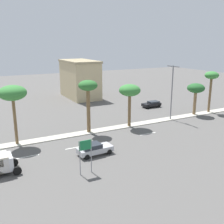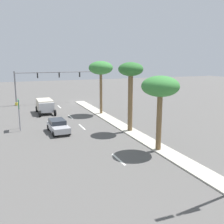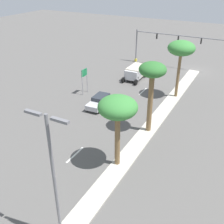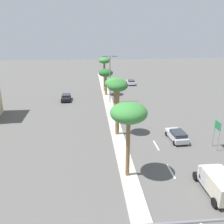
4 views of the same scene
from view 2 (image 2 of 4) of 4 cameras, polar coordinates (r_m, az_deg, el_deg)
ground_plane at (r=27.11m, az=8.54°, el=-6.84°), size 160.00×160.00×0.00m
median_curb at (r=21.06m, az=19.89°, el=-12.82°), size 1.80×72.22×0.12m
lane_stripe_near at (r=47.72m, az=-11.35°, el=1.12°), size 0.20×2.80×0.01m
lane_stripe_mid at (r=39.19m, az=-8.92°, el=-1.07°), size 0.20×2.80×0.01m
lane_stripe_front at (r=33.37m, az=-6.51°, el=-3.24°), size 0.20×2.80×0.01m
lane_stripe_left at (r=22.91m, az=1.41°, el=-10.21°), size 0.20×2.80×0.01m
traffic_signal_gantry at (r=51.15m, az=-15.35°, el=6.32°), size 16.31×0.53×6.20m
directional_road_sign at (r=33.18m, az=-19.56°, el=0.81°), size 0.10×1.40×3.73m
palm_tree_right at (r=40.02m, az=-2.45°, el=9.34°), size 3.65×3.65×7.96m
palm_tree_front at (r=30.26m, az=4.07°, el=8.25°), size 2.86×2.86×7.95m
palm_tree_rear at (r=24.06m, az=10.42°, el=5.09°), size 3.44×3.44×6.87m
sedan_silver_right at (r=31.31m, az=-11.61°, el=-2.95°), size 2.13×4.41×1.46m
box_truck at (r=42.36m, az=-14.30°, el=1.35°), size 2.51×5.24×2.12m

